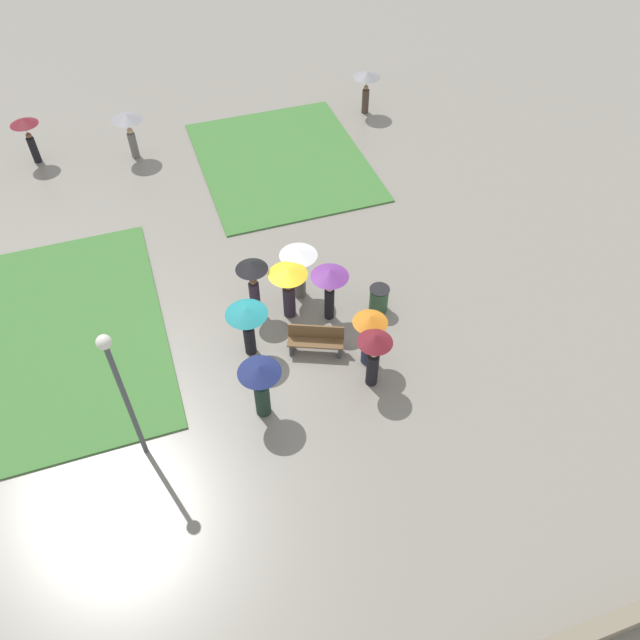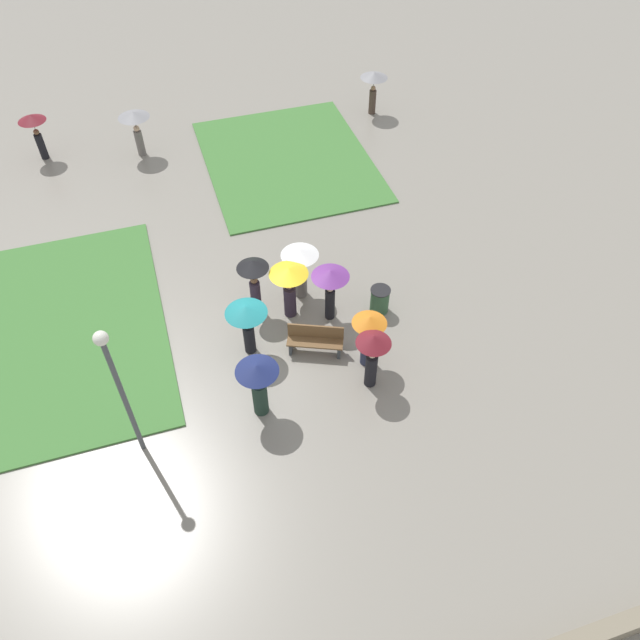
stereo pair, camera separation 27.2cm
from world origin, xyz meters
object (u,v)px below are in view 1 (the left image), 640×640
(lamp_post, at_px, (120,383))
(crowd_person_yellow, at_px, (288,282))
(crowd_person_navy, at_px, (261,382))
(crowd_person_teal, at_px, (247,318))
(trash_bin, at_px, (379,299))
(crowd_person_purple, at_px, (330,282))
(crowd_person_white, at_px, (299,264))
(lone_walker_near_lawn, at_px, (128,124))
(park_bench, at_px, (316,340))
(lone_walker_mid_plaza, at_px, (26,129))
(lone_walker_far_path, at_px, (367,81))
(crowd_person_black, at_px, (253,276))
(crowd_person_maroon, at_px, (374,350))
(crowd_person_orange, at_px, (369,331))

(lamp_post, distance_m, crowd_person_yellow, 5.90)
(crowd_person_navy, bearing_deg, crowd_person_teal, -65.23)
(trash_bin, height_order, crowd_person_purple, crowd_person_purple)
(crowd_person_white, bearing_deg, trash_bin, 29.50)
(crowd_person_purple, height_order, lone_walker_near_lawn, crowd_person_purple)
(crowd_person_teal, height_order, crowd_person_white, crowd_person_white)
(park_bench, relative_size, lone_walker_mid_plaza, 0.87)
(lone_walker_far_path, bearing_deg, lone_walker_near_lawn, -49.62)
(lone_walker_mid_plaza, bearing_deg, crowd_person_navy, -5.05)
(crowd_person_navy, height_order, lone_walker_far_path, crowd_person_navy)
(crowd_person_black, xyz_separation_m, crowd_person_maroon, (2.24, -3.54, -0.08))
(lamp_post, xyz_separation_m, crowd_person_navy, (3.04, 0.19, -1.50))
(crowd_person_orange, height_order, lone_walker_mid_plaza, lone_walker_mid_plaza)
(crowd_person_navy, xyz_separation_m, lone_walker_near_lawn, (-1.54, 13.04, 0.14))
(crowd_person_teal, distance_m, crowd_person_orange, 3.24)
(trash_bin, bearing_deg, crowd_person_black, 162.55)
(lone_walker_mid_plaza, xyz_separation_m, lone_walker_near_lawn, (3.60, -0.87, 0.00))
(lamp_post, relative_size, crowd_person_orange, 2.36)
(crowd_person_maroon, height_order, lone_walker_far_path, crowd_person_maroon)
(crowd_person_navy, bearing_deg, crowd_person_black, -71.49)
(crowd_person_orange, bearing_deg, trash_bin, 167.49)
(trash_bin, xyz_separation_m, crowd_person_maroon, (-1.21, -2.45, 0.92))
(lone_walker_far_path, distance_m, lone_walker_mid_plaza, 13.23)
(crowd_person_yellow, bearing_deg, crowd_person_navy, -93.78)
(trash_bin, distance_m, crowd_person_white, 2.56)
(crowd_person_maroon, bearing_deg, lamp_post, 88.33)
(lamp_post, relative_size, crowd_person_white, 2.40)
(lone_walker_mid_plaza, bearing_deg, crowd_person_orange, 6.75)
(trash_bin, bearing_deg, lamp_post, -159.99)
(park_bench, xyz_separation_m, lone_walker_mid_plaza, (-7.06, 12.40, 0.92))
(crowd_person_white, distance_m, crowd_person_orange, 3.24)
(park_bench, relative_size, crowd_person_black, 0.81)
(crowd_person_teal, distance_m, lone_walker_far_path, 13.73)
(trash_bin, xyz_separation_m, crowd_person_black, (-3.45, 1.09, 1.01))
(park_bench, distance_m, crowd_person_purple, 1.66)
(lone_walker_near_lawn, bearing_deg, crowd_person_black, 92.57)
(park_bench, distance_m, lone_walker_near_lawn, 12.07)
(crowd_person_black, bearing_deg, lamp_post, -146.36)
(park_bench, distance_m, lone_walker_mid_plaza, 14.30)
(crowd_person_navy, height_order, crowd_person_white, crowd_person_navy)
(crowd_person_orange, relative_size, lone_walker_near_lawn, 1.01)
(crowd_person_orange, bearing_deg, crowd_person_black, -121.01)
(lamp_post, bearing_deg, lone_walker_mid_plaza, 98.44)
(crowd_person_orange, bearing_deg, lamp_post, -63.20)
(park_bench, bearing_deg, crowd_person_teal, -174.80)
(crowd_person_yellow, bearing_deg, park_bench, -55.81)
(crowd_person_navy, relative_size, lone_walker_far_path, 1.03)
(crowd_person_white, xyz_separation_m, lone_walker_mid_plaza, (-7.31, 10.12, 0.16))
(crowd_person_purple, height_order, crowd_person_maroon, crowd_person_maroon)
(crowd_person_orange, bearing_deg, lone_walker_mid_plaza, -129.37)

